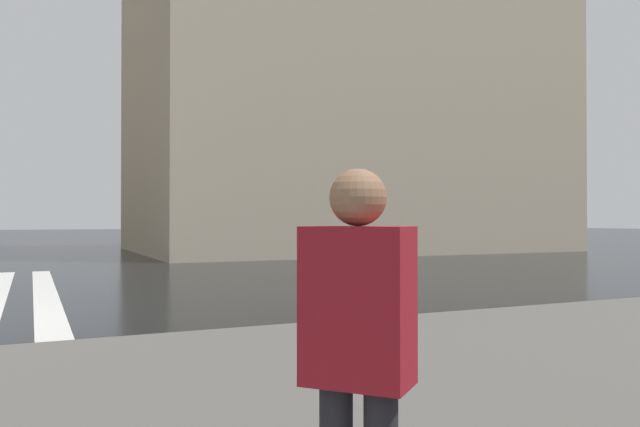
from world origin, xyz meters
The scene contains 2 objects.
haussmann_block_corner centered at (19.56, -17.64, 10.86)m, with size 14.11×21.84×22.17m.
pedestrian_in_red_jacket centered at (-9.23, -3.08, 1.14)m, with size 0.46×0.44×1.68m.
Camera 1 is at (-11.32, -1.95, 1.63)m, focal length 34.98 mm.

